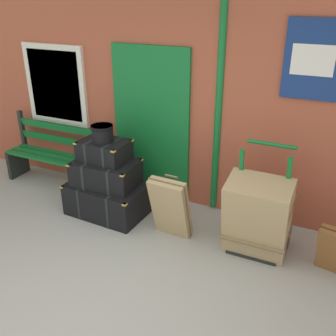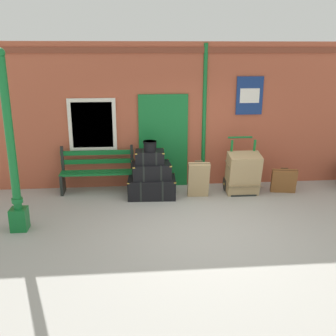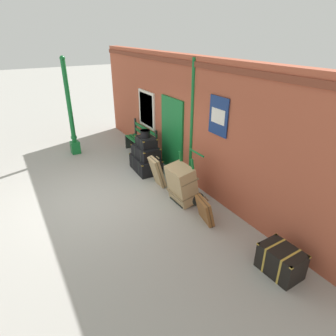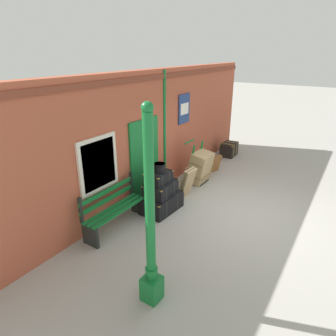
{
  "view_description": "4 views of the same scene",
  "coord_description": "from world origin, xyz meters",
  "px_view_note": "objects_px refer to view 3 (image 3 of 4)",
  "views": [
    {
      "loc": [
        1.77,
        -1.99,
        2.74
      ],
      "look_at": [
        0.05,
        1.68,
        0.85
      ],
      "focal_mm": 41.51,
      "sensor_mm": 36.0,
      "label": 1
    },
    {
      "loc": [
        -1.21,
        -6.23,
        3.02
      ],
      "look_at": [
        -0.51,
        1.63,
        0.66
      ],
      "focal_mm": 42.18,
      "sensor_mm": 36.0,
      "label": 2
    },
    {
      "loc": [
        6.08,
        -1.56,
        3.7
      ],
      "look_at": [
        0.36,
        1.77,
        0.56
      ],
      "focal_mm": 30.94,
      "sensor_mm": 36.0,
      "label": 3
    },
    {
      "loc": [
        -6.11,
        -1.88,
        3.62
      ],
      "look_at": [
        -0.24,
        1.93,
        0.85
      ],
      "focal_mm": 31.87,
      "sensor_mm": 36.0,
      "label": 4
    }
  ],
  "objects_px": {
    "steamer_trunk_top": "(146,142)",
    "suitcase_oxblood": "(157,172)",
    "round_hatbox": "(145,133)",
    "steamer_trunk_base": "(146,164)",
    "large_brown_trunk": "(182,184)",
    "steamer_trunk_middle": "(146,152)",
    "suitcase_charcoal": "(205,210)",
    "porters_trolley": "(188,190)",
    "platform_bench": "(142,141)",
    "corner_trunk": "(281,261)",
    "lamp_post": "(71,119)"
  },
  "relations": [
    {
      "from": "steamer_trunk_middle",
      "to": "large_brown_trunk",
      "type": "bearing_deg",
      "value": -1.21
    },
    {
      "from": "suitcase_oxblood",
      "to": "corner_trunk",
      "type": "bearing_deg",
      "value": 5.21
    },
    {
      "from": "steamer_trunk_top",
      "to": "suitcase_oxblood",
      "type": "bearing_deg",
      "value": -11.43
    },
    {
      "from": "round_hatbox",
      "to": "suitcase_charcoal",
      "type": "distance_m",
      "value": 3.03
    },
    {
      "from": "suitcase_charcoal",
      "to": "suitcase_oxblood",
      "type": "height_order",
      "value": "suitcase_oxblood"
    },
    {
      "from": "platform_bench",
      "to": "round_hatbox",
      "type": "bearing_deg",
      "value": -19.5
    },
    {
      "from": "platform_bench",
      "to": "suitcase_charcoal",
      "type": "relative_size",
      "value": 2.8
    },
    {
      "from": "porters_trolley",
      "to": "large_brown_trunk",
      "type": "distance_m",
      "value": 0.26
    },
    {
      "from": "steamer_trunk_top",
      "to": "suitcase_oxblood",
      "type": "xyz_separation_m",
      "value": [
        1.02,
        -0.21,
        -0.47
      ]
    },
    {
      "from": "porters_trolley",
      "to": "suitcase_charcoal",
      "type": "height_order",
      "value": "porters_trolley"
    },
    {
      "from": "lamp_post",
      "to": "porters_trolley",
      "type": "bearing_deg",
      "value": 19.98
    },
    {
      "from": "steamer_trunk_top",
      "to": "corner_trunk",
      "type": "distance_m",
      "value": 4.77
    },
    {
      "from": "lamp_post",
      "to": "steamer_trunk_top",
      "type": "xyz_separation_m",
      "value": [
        2.34,
        1.49,
        -0.3
      ]
    },
    {
      "from": "steamer_trunk_base",
      "to": "round_hatbox",
      "type": "xyz_separation_m",
      "value": [
        -0.02,
        0.03,
        0.91
      ]
    },
    {
      "from": "lamp_post",
      "to": "suitcase_oxblood",
      "type": "xyz_separation_m",
      "value": [
        3.36,
        1.29,
        -0.77
      ]
    },
    {
      "from": "lamp_post",
      "to": "suitcase_charcoal",
      "type": "xyz_separation_m",
      "value": [
        5.27,
        1.4,
        -0.89
      ]
    },
    {
      "from": "steamer_trunk_base",
      "to": "large_brown_trunk",
      "type": "xyz_separation_m",
      "value": [
        1.97,
        -0.02,
        0.26
      ]
    },
    {
      "from": "round_hatbox",
      "to": "large_brown_trunk",
      "type": "distance_m",
      "value": 2.1
    },
    {
      "from": "large_brown_trunk",
      "to": "suitcase_oxblood",
      "type": "distance_m",
      "value": 1.0
    },
    {
      "from": "lamp_post",
      "to": "round_hatbox",
      "type": "xyz_separation_m",
      "value": [
        2.35,
        1.46,
        -0.05
      ]
    },
    {
      "from": "large_brown_trunk",
      "to": "suitcase_oxblood",
      "type": "bearing_deg",
      "value": -172.86
    },
    {
      "from": "steamer_trunk_base",
      "to": "suitcase_oxblood",
      "type": "bearing_deg",
      "value": -8.6
    },
    {
      "from": "steamer_trunk_middle",
      "to": "suitcase_oxblood",
      "type": "distance_m",
      "value": 1.02
    },
    {
      "from": "steamer_trunk_base",
      "to": "steamer_trunk_top",
      "type": "distance_m",
      "value": 0.66
    },
    {
      "from": "platform_bench",
      "to": "steamer_trunk_middle",
      "type": "distance_m",
      "value": 1.25
    },
    {
      "from": "steamer_trunk_top",
      "to": "large_brown_trunk",
      "type": "relative_size",
      "value": 0.66
    },
    {
      "from": "round_hatbox",
      "to": "suitcase_oxblood",
      "type": "relative_size",
      "value": 0.34
    },
    {
      "from": "lamp_post",
      "to": "steamer_trunk_top",
      "type": "relative_size",
      "value": 4.89
    },
    {
      "from": "steamer_trunk_middle",
      "to": "porters_trolley",
      "type": "height_order",
      "value": "porters_trolley"
    },
    {
      "from": "lamp_post",
      "to": "platform_bench",
      "type": "distance_m",
      "value": 2.34
    },
    {
      "from": "steamer_trunk_base",
      "to": "porters_trolley",
      "type": "height_order",
      "value": "porters_trolley"
    },
    {
      "from": "steamer_trunk_base",
      "to": "round_hatbox",
      "type": "height_order",
      "value": "round_hatbox"
    },
    {
      "from": "steamer_trunk_middle",
      "to": "large_brown_trunk",
      "type": "height_order",
      "value": "large_brown_trunk"
    },
    {
      "from": "steamer_trunk_middle",
      "to": "suitcase_charcoal",
      "type": "height_order",
      "value": "steamer_trunk_middle"
    },
    {
      "from": "porters_trolley",
      "to": "suitcase_oxblood",
      "type": "distance_m",
      "value": 1.04
    },
    {
      "from": "suitcase_charcoal",
      "to": "lamp_post",
      "type": "bearing_deg",
      "value": -165.14
    },
    {
      "from": "suitcase_charcoal",
      "to": "corner_trunk",
      "type": "bearing_deg",
      "value": 7.14
    },
    {
      "from": "lamp_post",
      "to": "large_brown_trunk",
      "type": "height_order",
      "value": "lamp_post"
    },
    {
      "from": "platform_bench",
      "to": "suitcase_oxblood",
      "type": "relative_size",
      "value": 1.97
    },
    {
      "from": "round_hatbox",
      "to": "suitcase_oxblood",
      "type": "bearing_deg",
      "value": -10.03
    },
    {
      "from": "platform_bench",
      "to": "round_hatbox",
      "type": "xyz_separation_m",
      "value": [
        1.15,
        -0.41,
        0.68
      ]
    },
    {
      "from": "steamer_trunk_middle",
      "to": "steamer_trunk_top",
      "type": "relative_size",
      "value": 1.33
    },
    {
      "from": "round_hatbox",
      "to": "large_brown_trunk",
      "type": "xyz_separation_m",
      "value": [
        2.0,
        -0.05,
        -0.65
      ]
    },
    {
      "from": "platform_bench",
      "to": "round_hatbox",
      "type": "height_order",
      "value": "round_hatbox"
    },
    {
      "from": "steamer_trunk_top",
      "to": "suitcase_charcoal",
      "type": "height_order",
      "value": "steamer_trunk_top"
    },
    {
      "from": "steamer_trunk_top",
      "to": "porters_trolley",
      "type": "height_order",
      "value": "porters_trolley"
    },
    {
      "from": "steamer_trunk_middle",
      "to": "suitcase_charcoal",
      "type": "bearing_deg",
      "value": -1.06
    },
    {
      "from": "suitcase_oxblood",
      "to": "round_hatbox",
      "type": "bearing_deg",
      "value": 169.97
    },
    {
      "from": "steamer_trunk_middle",
      "to": "corner_trunk",
      "type": "distance_m",
      "value": 4.72
    },
    {
      "from": "steamer_trunk_middle",
      "to": "corner_trunk",
      "type": "xyz_separation_m",
      "value": [
        4.7,
        0.17,
        -0.34
      ]
    }
  ]
}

